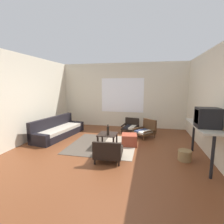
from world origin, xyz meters
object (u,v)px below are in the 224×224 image
Objects in this scene: armchair_by_window at (131,126)px; crt_television at (208,118)px; coffee_table at (108,137)px; armchair_striped_foreground at (108,152)px; glass_bottle at (108,131)px; ottoman_orange at (129,140)px; clay_vase at (199,117)px; couch at (58,131)px; armchair_corner at (146,130)px; console_shelf at (203,129)px; wicker_basket at (185,155)px.

armchair_by_window is 3.28m from crt_television.
coffee_table is 0.92m from armchair_striped_foreground.
glass_bottle is (-0.19, 0.75, 0.30)m from armchair_striped_foreground.
ottoman_orange is at bearing 27.10° from coffee_table.
clay_vase is at bearing 89.71° from crt_television.
couch is 4.57m from crt_television.
armchair_corner is at bearing 11.66° from couch.
ottoman_orange is at bearing 38.58° from glass_bottle.
armchair_corner is 2.67× the size of clay_vase.
couch is 7.16× the size of glass_bottle.
armchair_by_window is 0.47× the size of console_shelf.
console_shelf is 5.06× the size of glass_bottle.
console_shelf reaches higher than coffee_table.
crt_television is at bearing -54.11° from armchair_by_window.
armchair_striped_foreground is 2.19× the size of wicker_basket.
console_shelf is (1.86, -2.29, 0.57)m from armchair_by_window.
console_shelf is (2.33, -0.47, 0.47)m from coffee_table.
wicker_basket is (1.52, -2.27, -0.09)m from armchair_by_window.
armchair_corner is at bearing -43.97° from armchair_by_window.
glass_bottle is at bearing -141.42° from ottoman_orange.
glass_bottle is at bearing -102.38° from armchair_by_window.
couch is 2.62× the size of armchair_corner.
armchair_striped_foreground is 1.24m from ottoman_orange.
armchair_corner reaches higher than ottoman_orange.
glass_bottle reaches higher than armchair_by_window.
console_shelf is at bearing -8.48° from glass_bottle.
armchair_by_window is (2.41, 1.19, 0.01)m from couch.
wicker_basket is at bearing 138.06° from crt_television.
glass_bottle is 2.02m from wicker_basket.
crt_television is (4.26, -1.37, 0.89)m from couch.
ottoman_orange is (0.36, 1.18, -0.06)m from armchair_striped_foreground.
armchair_corner is 2.51m from crt_television.
armchair_striped_foreground is at bearing -34.95° from couch.
clay_vase reaches higher than ottoman_orange.
armchair_striped_foreground is (-0.24, -2.70, 0.00)m from armchair_by_window.
crt_television is at bearing -90.29° from clay_vase.
couch is 3.02× the size of armchair_by_window.
clay_vase reaches higher than wicker_basket.
console_shelf is 0.41m from crt_television.
wicker_basket is at bearing -9.06° from glass_bottle.
clay_vase reaches higher than glass_bottle.
armchair_by_window is at bearing 75.45° from coffee_table.
coffee_table is 1.76× the size of wicker_basket.
crt_television reaches higher than couch.
armchair_corner is 2.74× the size of glass_bottle.
couch is 4.08m from wicker_basket.
couch is at bearing 165.43° from console_shelf.
clay_vase is 1.03× the size of glass_bottle.
console_shelf reaches higher than ottoman_orange.
ottoman_orange is 1.43× the size of clay_vase.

